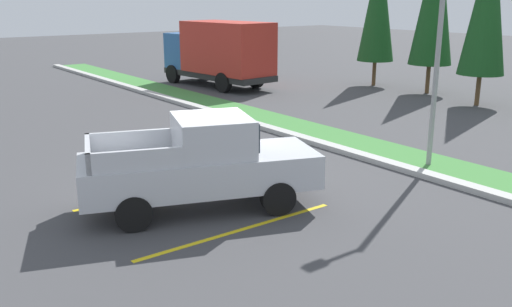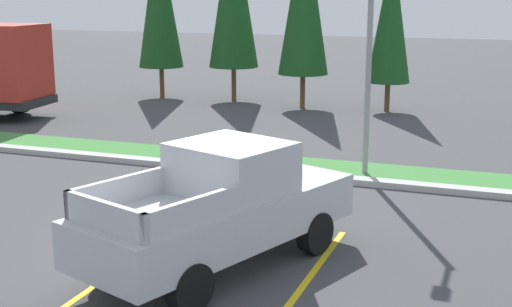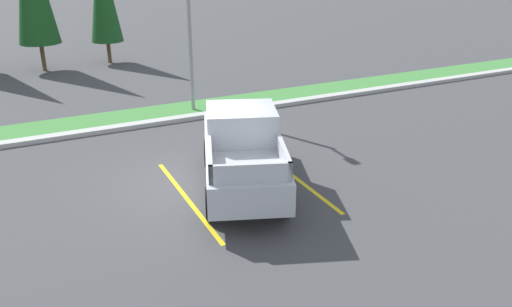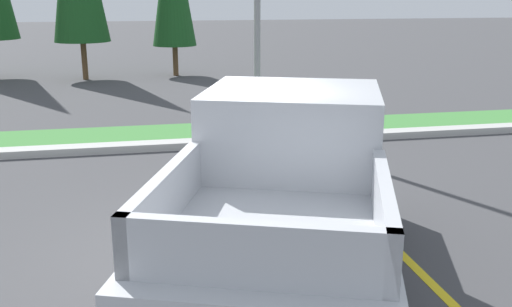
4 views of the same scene
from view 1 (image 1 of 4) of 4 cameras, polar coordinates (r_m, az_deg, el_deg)
The scene contains 10 objects.
ground_plane at distance 13.93m, azimuth -4.14°, elevation -3.68°, with size 120.00×120.00×0.00m, color #424244.
parking_line_near at distance 14.04m, azimuth -8.93°, elevation -3.67°, with size 0.12×4.80×0.01m, color yellow.
parking_line_far at distance 11.56m, azimuth -1.59°, elevation -7.81°, with size 0.12×4.80×0.01m, color yellow.
curb_strip at distance 17.00m, azimuth 10.16°, elevation -0.04°, with size 56.00×0.40×0.15m, color #B2B2AD.
grass_median at distance 17.81m, azimuth 12.58°, elevation 0.40°, with size 56.00×1.80×0.06m, color #42843D.
pickup_truck_main at distance 12.44m, azimuth -5.53°, elevation -1.07°, with size 3.57×5.55×2.10m.
cargo_truck_distant at distance 29.86m, azimuth -3.78°, elevation 10.35°, with size 6.99×3.07×3.40m.
street_light at distance 15.76m, azimuth 17.86°, elevation 11.19°, with size 0.24×1.49×6.08m.
cypress_tree_leftmost at distance 30.71m, azimuth 12.37°, elevation 14.85°, with size 1.92×1.92×7.38m.
cypress_tree_center at distance 26.19m, azimuth 22.58°, elevation 14.19°, with size 1.97×1.97×7.56m.
Camera 1 is at (11.10, -7.05, 4.61)m, focal length 39.16 mm.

